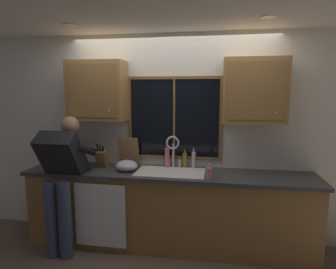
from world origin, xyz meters
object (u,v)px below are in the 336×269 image
object	(u,v)px
mixing_bowl	(127,166)
soap_dispenser	(209,173)
bottle_green_glass	(185,160)
cutting_board	(129,151)
knife_block	(102,158)
bottle_amber_small	(194,159)
bottle_tall_clear	(167,157)
person_standing	(63,171)

from	to	relation	value
mixing_bowl	soap_dispenser	world-z (taller)	soap_dispenser
bottle_green_glass	cutting_board	bearing A→B (deg)	-177.87
knife_block	bottle_amber_small	distance (m)	1.14
cutting_board	bottle_green_glass	world-z (taller)	cutting_board
bottle_tall_clear	mixing_bowl	bearing A→B (deg)	-151.61
knife_block	mixing_bowl	bearing A→B (deg)	-18.13
person_standing	bottle_amber_small	size ratio (longest dim) A/B	5.93
knife_block	bottle_tall_clear	world-z (taller)	bottle_tall_clear
knife_block	soap_dispenser	bearing A→B (deg)	-12.12
bottle_green_glass	person_standing	bearing A→B (deg)	-157.31
bottle_green_glass	bottle_tall_clear	bearing A→B (deg)	-174.61
knife_block	bottle_green_glass	xyz separation A→B (m)	(1.02, 0.15, -0.01)
cutting_board	mixing_bowl	xyz separation A→B (m)	(0.04, -0.24, -0.12)
knife_block	bottle_tall_clear	bearing A→B (deg)	9.07
soap_dispenser	bottle_green_glass	bearing A→B (deg)	125.72
knife_block	bottle_green_glass	distance (m)	1.03
person_standing	knife_block	bearing A→B (deg)	52.85
mixing_bowl	bottle_green_glass	distance (m)	0.72
knife_block	bottle_green_glass	world-z (taller)	knife_block
soap_dispenser	person_standing	bearing A→B (deg)	-175.80
person_standing	cutting_board	distance (m)	0.82
bottle_tall_clear	cutting_board	bearing A→B (deg)	-179.33
bottle_tall_clear	bottle_amber_small	distance (m)	0.33
knife_block	bottle_tall_clear	distance (m)	0.81
bottle_tall_clear	bottle_amber_small	world-z (taller)	bottle_tall_clear
knife_block	bottle_tall_clear	xyz separation A→B (m)	(0.80, 0.13, 0.02)
cutting_board	soap_dispenser	distance (m)	1.11
bottle_amber_small	soap_dispenser	bearing A→B (deg)	-64.14
mixing_bowl	bottle_amber_small	distance (m)	0.82
person_standing	cutting_board	xyz separation A→B (m)	(0.62, 0.53, 0.14)
cutting_board	bottle_amber_small	bearing A→B (deg)	0.73
cutting_board	bottle_amber_small	distance (m)	0.82
bottle_amber_small	person_standing	bearing A→B (deg)	-159.44
soap_dispenser	bottle_green_glass	size ratio (longest dim) A/B	0.74
person_standing	bottle_tall_clear	bearing A→B (deg)	25.73
knife_block	cutting_board	distance (m)	0.34
knife_block	cutting_board	world-z (taller)	cutting_board
person_standing	mixing_bowl	distance (m)	0.72
bottle_tall_clear	bottle_amber_small	xyz separation A→B (m)	(0.33, 0.00, -0.02)
soap_dispenser	knife_block	bearing A→B (deg)	167.88
mixing_bowl	cutting_board	bearing A→B (deg)	99.93
soap_dispenser	bottle_amber_small	distance (m)	0.47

